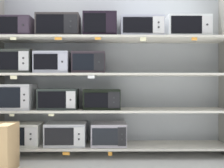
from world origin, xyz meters
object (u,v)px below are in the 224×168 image
object	(u,v)px
microwave_5	(102,99)
microwave_7	(53,63)
microwave_3	(18,97)
microwave_6	(18,62)
microwave_13	(187,27)
microwave_9	(18,28)
microwave_8	(89,63)
microwave_4	(59,99)
microwave_10	(59,27)
microwave_11	(100,26)
microwave_0	(21,134)
microwave_1	(66,134)
microwave_12	(141,28)
microwave_2	(109,134)

from	to	relation	value
microwave_5	microwave_7	world-z (taller)	microwave_7
microwave_3	microwave_6	bearing A→B (deg)	55.95
microwave_13	microwave_9	bearing A→B (deg)	180.00
microwave_8	microwave_4	bearing A→B (deg)	-179.99
microwave_10	microwave_11	distance (m)	0.57
microwave_0	microwave_5	bearing A→B (deg)	0.01
microwave_1	microwave_12	xyz separation A→B (m)	(1.03, 0.00, 1.45)
microwave_6	microwave_2	bearing A→B (deg)	0.00
microwave_0	microwave_13	world-z (taller)	microwave_13
microwave_11	microwave_12	bearing A→B (deg)	0.01
microwave_9	microwave_1	bearing A→B (deg)	0.02
microwave_0	microwave_6	xyz separation A→B (m)	(-0.05, 0.00, 0.98)
microwave_5	microwave_7	xyz separation A→B (m)	(-0.66, 0.00, 0.50)
microwave_2	microwave_12	xyz separation A→B (m)	(0.45, 0.00, 1.45)
microwave_0	microwave_5	size ratio (longest dim) A/B	1.09
microwave_2	microwave_7	xyz separation A→B (m)	(-0.76, 0.00, 0.97)
microwave_3	microwave_12	xyz separation A→B (m)	(1.70, 0.00, 0.94)
microwave_11	microwave_8	bearing A→B (deg)	179.99
microwave_9	microwave_11	size ratio (longest dim) A/B	0.99
microwave_11	microwave_7	bearing A→B (deg)	179.98
microwave_4	microwave_2	bearing A→B (deg)	0.01
microwave_2	microwave_9	distance (m)	1.91
microwave_4	microwave_13	bearing A→B (deg)	-0.00
microwave_4	microwave_12	xyz separation A→B (m)	(1.13, 0.00, 0.97)
microwave_0	microwave_13	xyz separation A→B (m)	(2.27, 0.00, 1.46)
microwave_1	microwave_3	world-z (taller)	microwave_3
microwave_8	microwave_9	distance (m)	1.09
microwave_6	microwave_5	bearing A→B (deg)	0.00
microwave_2	microwave_3	world-z (taller)	microwave_3
microwave_9	microwave_3	bearing A→B (deg)	179.73
microwave_3	microwave_4	bearing A→B (deg)	0.01
microwave_1	microwave_5	xyz separation A→B (m)	(0.49, 0.00, 0.47)
microwave_0	microwave_11	distance (m)	1.83
microwave_8	microwave_10	xyz separation A→B (m)	(-0.41, -0.00, 0.50)
microwave_8	microwave_3	bearing A→B (deg)	-179.99
microwave_11	microwave_3	bearing A→B (deg)	-179.99
microwave_5	microwave_8	world-z (taller)	microwave_8
microwave_11	microwave_5	bearing A→B (deg)	0.26
microwave_0	microwave_10	xyz separation A→B (m)	(0.51, 0.00, 1.47)
microwave_1	microwave_3	size ratio (longest dim) A/B	1.25
microwave_5	microwave_9	size ratio (longest dim) A/B	1.13
microwave_0	microwave_13	distance (m)	2.70
microwave_0	microwave_8	bearing A→B (deg)	0.01
microwave_4	microwave_8	xyz separation A→B (m)	(0.42, 0.00, 0.49)
microwave_5	microwave_9	distance (m)	1.51
microwave_2	microwave_9	xyz separation A→B (m)	(-1.25, -0.00, 1.44)
microwave_8	microwave_9	bearing A→B (deg)	-179.99
microwave_6	microwave_11	world-z (taller)	microwave_11
microwave_11	microwave_9	bearing A→B (deg)	-179.99
microwave_12	microwave_2	bearing A→B (deg)	-180.00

